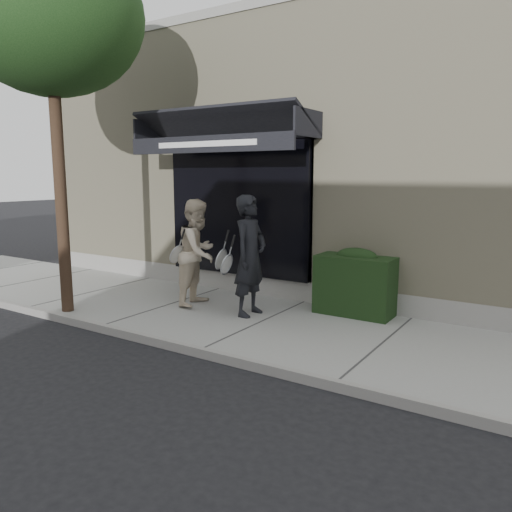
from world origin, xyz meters
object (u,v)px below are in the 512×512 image
Objects in this scene: hedge at (356,283)px; pedestrian_back at (198,252)px; pedestrian_front at (250,256)px; street_tree at (49,16)px.

hedge is 0.68× the size of pedestrian_back.
hedge is at bearing 34.75° from pedestrian_front.
pedestrian_back is (-2.66, -0.95, 0.42)m from hedge.
pedestrian_front is at bearing -3.86° from pedestrian_back.
pedestrian_back is at bearing 44.29° from street_tree.
pedestrian_back reaches higher than hedge.
street_tree is (-4.30, -2.55, 4.32)m from hedge.
street_tree reaches higher than pedestrian_front.
pedestrian_front is 1.06× the size of pedestrian_back.
street_tree reaches higher than pedestrian_back.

